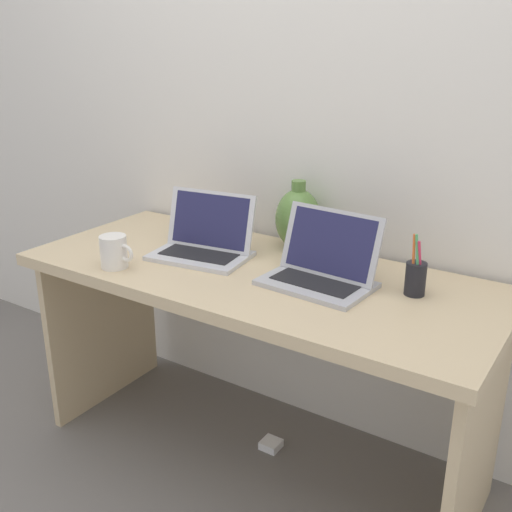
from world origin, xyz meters
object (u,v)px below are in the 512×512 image
object	(u,v)px
power_brick	(271,444)
green_vase	(298,218)
coffee_mug	(114,252)
pen_cup	(416,278)
laptop_right	(323,265)
laptop_left	(205,239)

from	to	relation	value
power_brick	green_vase	bearing A→B (deg)	96.26
coffee_mug	pen_cup	bearing A→B (deg)	19.84
laptop_right	coffee_mug	size ratio (longest dim) A/B	2.63
green_vase	pen_cup	xyz separation A→B (m)	(0.49, -0.18, -0.06)
green_vase	power_brick	distance (m)	0.85
green_vase	power_brick	size ratio (longest dim) A/B	3.50
laptop_right	pen_cup	world-z (taller)	laptop_right
laptop_right	pen_cup	distance (m)	0.28
laptop_left	laptop_right	world-z (taller)	laptop_right
green_vase	power_brick	xyz separation A→B (m)	(0.02, -0.20, -0.82)
laptop_right	green_vase	world-z (taller)	green_vase
laptop_left	green_vase	xyz separation A→B (m)	(0.23, 0.24, 0.05)
coffee_mug	laptop_left	bearing A→B (deg)	56.18
power_brick	laptop_left	bearing A→B (deg)	-171.24
green_vase	pen_cup	distance (m)	0.53
laptop_left	green_vase	bearing A→B (deg)	46.36
laptop_left	pen_cup	world-z (taller)	laptop_left
laptop_right	power_brick	size ratio (longest dim) A/B	4.87
green_vase	pen_cup	bearing A→B (deg)	-19.48
laptop_left	power_brick	xyz separation A→B (m)	(0.25, 0.04, -0.77)
pen_cup	power_brick	xyz separation A→B (m)	(-0.47, -0.03, -0.77)
laptop_right	coffee_mug	bearing A→B (deg)	-157.72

